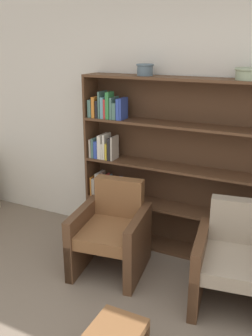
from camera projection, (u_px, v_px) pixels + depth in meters
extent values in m
cube|color=silver|center=(210.00, 121.00, 3.64)|extent=(12.00, 0.06, 2.75)
cube|color=brown|center=(93.00, 157.00, 4.15)|extent=(0.02, 0.30, 1.80)
cube|color=brown|center=(198.00, 79.00, 3.39)|extent=(2.26, 0.30, 0.02)
cube|color=brown|center=(188.00, 251.00, 3.95)|extent=(2.26, 0.30, 0.03)
cube|color=#492F1E|center=(196.00, 167.00, 3.79)|extent=(2.26, 0.01, 1.80)
cube|color=#994C99|center=(97.00, 220.00, 4.34)|extent=(0.04, 0.19, 0.24)
cube|color=#334CB2|center=(99.00, 223.00, 4.31)|extent=(0.02, 0.15, 0.22)
cube|color=red|center=(102.00, 221.00, 4.30)|extent=(0.04, 0.17, 0.27)
cube|color=orange|center=(105.00, 223.00, 4.29)|extent=(0.03, 0.18, 0.21)
cube|color=red|center=(107.00, 222.00, 4.27)|extent=(0.03, 0.18, 0.26)
cube|color=#669EB2|center=(110.00, 225.00, 4.23)|extent=(0.04, 0.13, 0.24)
cube|color=black|center=(115.00, 227.00, 4.25)|extent=(0.03, 0.19, 0.18)
cube|color=#334CB2|center=(116.00, 227.00, 4.22)|extent=(0.02, 0.15, 0.19)
cube|color=brown|center=(190.00, 211.00, 3.81)|extent=(2.26, 0.30, 0.03)
cube|color=orange|center=(95.00, 184.00, 4.20)|extent=(0.02, 0.19, 0.21)
cube|color=#B2A899|center=(97.00, 185.00, 4.19)|extent=(0.04, 0.18, 0.20)
cube|color=#B2A899|center=(100.00, 183.00, 4.16)|extent=(0.04, 0.17, 0.26)
cube|color=gold|center=(103.00, 187.00, 4.15)|extent=(0.03, 0.17, 0.19)
cube|color=red|center=(106.00, 185.00, 4.13)|extent=(0.02, 0.17, 0.24)
cube|color=#669EB2|center=(108.00, 186.00, 4.13)|extent=(0.02, 0.19, 0.22)
cube|color=red|center=(111.00, 188.00, 4.12)|extent=(0.04, 0.19, 0.18)
cube|color=#994C99|center=(114.00, 190.00, 4.09)|extent=(0.02, 0.16, 0.16)
cube|color=#4C756B|center=(116.00, 189.00, 4.07)|extent=(0.02, 0.15, 0.19)
cube|color=#334CB2|center=(118.00, 188.00, 4.04)|extent=(0.03, 0.14, 0.24)
cube|color=red|center=(123.00, 190.00, 4.06)|extent=(0.02, 0.19, 0.19)
cube|color=brown|center=(192.00, 170.00, 3.67)|extent=(2.26, 0.30, 0.02)
cube|color=#B2A899|center=(94.00, 147.00, 4.06)|extent=(0.02, 0.18, 0.20)
cube|color=#4C756B|center=(96.00, 147.00, 4.05)|extent=(0.02, 0.18, 0.21)
cube|color=#334CB2|center=(100.00, 148.00, 4.04)|extent=(0.04, 0.19, 0.18)
cube|color=white|center=(103.00, 146.00, 4.01)|extent=(0.04, 0.20, 0.25)
cube|color=white|center=(106.00, 150.00, 4.01)|extent=(0.02, 0.19, 0.17)
cube|color=white|center=(107.00, 146.00, 3.97)|extent=(0.02, 0.15, 0.27)
cube|color=gold|center=(109.00, 151.00, 3.97)|extent=(0.02, 0.15, 0.18)
cube|color=black|center=(112.00, 148.00, 3.96)|extent=(0.03, 0.17, 0.23)
cube|color=#B2A899|center=(114.00, 148.00, 3.93)|extent=(0.02, 0.15, 0.25)
cube|color=brown|center=(195.00, 127.00, 3.53)|extent=(2.26, 0.30, 0.02)
cube|color=#4C756B|center=(94.00, 108.00, 3.93)|extent=(0.04, 0.20, 0.18)
cube|color=orange|center=(96.00, 107.00, 3.88)|extent=(0.03, 0.15, 0.21)
cube|color=black|center=(99.00, 109.00, 3.87)|extent=(0.03, 0.14, 0.18)
cube|color=#4C756B|center=(102.00, 104.00, 3.85)|extent=(0.02, 0.17, 0.27)
cube|color=#669EB2|center=(105.00, 107.00, 3.83)|extent=(0.03, 0.14, 0.22)
cube|color=red|center=(107.00, 109.00, 3.82)|extent=(0.02, 0.14, 0.20)
cube|color=#388C47|center=(110.00, 105.00, 3.79)|extent=(0.04, 0.12, 0.27)
cube|color=#4C756B|center=(114.00, 108.00, 3.81)|extent=(0.02, 0.17, 0.22)
cube|color=#4C756B|center=(118.00, 110.00, 3.80)|extent=(0.04, 0.18, 0.17)
cube|color=#334CB2|center=(121.00, 109.00, 3.78)|extent=(0.04, 0.18, 0.21)
cube|color=#334CB2|center=(124.00, 109.00, 3.76)|extent=(0.02, 0.16, 0.22)
cylinder|color=slate|center=(145.00, 70.00, 3.59)|extent=(0.15, 0.15, 0.11)
torus|color=slate|center=(145.00, 65.00, 3.57)|extent=(0.17, 0.17, 0.02)
cylinder|color=gray|center=(251.00, 74.00, 3.18)|extent=(0.25, 0.25, 0.10)
torus|color=gray|center=(251.00, 69.00, 3.16)|extent=(0.28, 0.28, 0.02)
cube|color=brown|center=(129.00, 276.00, 3.24)|extent=(0.08, 0.08, 0.37)
cube|color=brown|center=(69.00, 264.00, 3.40)|extent=(0.08, 0.08, 0.37)
cube|color=brown|center=(147.00, 242.00, 3.79)|extent=(0.08, 0.08, 0.37)
cube|color=brown|center=(95.00, 233.00, 3.95)|extent=(0.08, 0.08, 0.37)
cube|color=brown|center=(110.00, 232.00, 3.53)|extent=(0.57, 0.70, 0.12)
cube|color=brown|center=(119.00, 198.00, 3.70)|extent=(0.49, 0.19, 0.42)
cube|color=brown|center=(138.00, 246.00, 3.47)|extent=(0.18, 0.68, 0.61)
cube|color=brown|center=(83.00, 237.00, 3.64)|extent=(0.18, 0.68, 0.61)
cube|color=brown|center=(193.00, 302.00, 2.92)|extent=(0.08, 0.08, 0.37)
cube|color=brown|center=(202.00, 260.00, 3.47)|extent=(0.08, 0.08, 0.37)
cube|color=tan|center=(235.00, 263.00, 3.04)|extent=(0.57, 0.70, 0.12)
cube|color=tan|center=(239.00, 222.00, 3.22)|extent=(0.49, 0.19, 0.42)
cube|color=brown|center=(199.00, 267.00, 3.15)|extent=(0.18, 0.68, 0.61)
cube|color=brown|center=(108.00, 326.00, 2.76)|extent=(0.04, 0.04, 0.23)
cube|color=brown|center=(117.00, 331.00, 2.52)|extent=(0.35, 0.35, 0.06)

